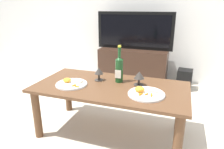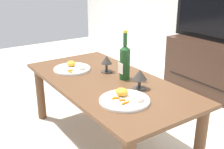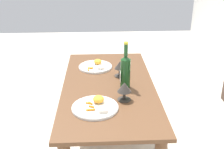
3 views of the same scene
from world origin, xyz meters
The scene contains 7 objects.
ground_plane centered at (0.00, 0.00, 0.00)m, with size 6.40×6.40×0.00m, color beige.
dining_table centered at (0.00, 0.00, 0.40)m, with size 1.35×0.67×0.48m.
wine_bottle centered at (0.04, 0.12, 0.61)m, with size 0.07×0.07×0.34m.
goblet_left centered at (-0.15, 0.09, 0.57)m, with size 0.08×0.08×0.13m.
goblet_right centered at (0.23, 0.09, 0.57)m, with size 0.09×0.09×0.13m.
dinner_plate_left centered at (-0.34, -0.09, 0.49)m, with size 0.28×0.28×0.05m.
dinner_plate_right centered at (0.33, -0.09, 0.49)m, with size 0.29×0.29×0.06m.
Camera 3 is at (1.88, -0.07, 1.40)m, focal length 45.43 mm.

